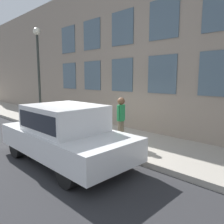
# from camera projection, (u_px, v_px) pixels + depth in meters

# --- Properties ---
(ground_plane) EXTENTS (80.00, 80.00, 0.00)m
(ground_plane) POSITION_uv_depth(u_px,v_px,m) (90.00, 148.00, 7.95)
(ground_plane) COLOR #2D2D30
(sidewalk) EXTENTS (2.95, 60.00, 0.17)m
(sidewalk) POSITION_uv_depth(u_px,v_px,m) (117.00, 138.00, 8.98)
(sidewalk) COLOR #A8A093
(sidewalk) RESTS_ON ground_plane
(building_facade) EXTENTS (0.33, 40.00, 7.45)m
(building_facade) POSITION_uv_depth(u_px,v_px,m) (143.00, 51.00, 9.57)
(building_facade) COLOR gray
(building_facade) RESTS_ON ground_plane
(fire_hydrant) EXTENTS (0.37, 0.47, 0.78)m
(fire_hydrant) POSITION_uv_depth(u_px,v_px,m) (103.00, 130.00, 8.33)
(fire_hydrant) COLOR gold
(fire_hydrant) RESTS_ON sidewalk
(person) EXTENTS (0.40, 0.27, 1.67)m
(person) POSITION_uv_depth(u_px,v_px,m) (121.00, 116.00, 7.95)
(person) COLOR #726651
(person) RESTS_ON sidewalk
(parked_car_white_near) EXTENTS (2.06, 4.57, 1.73)m
(parked_car_white_near) POSITION_uv_depth(u_px,v_px,m) (65.00, 131.00, 6.54)
(parked_car_white_near) COLOR black
(parked_car_white_near) RESTS_ON ground_plane
(street_lamp) EXTENTS (0.36, 0.36, 4.83)m
(street_lamp) POSITION_uv_depth(u_px,v_px,m) (38.00, 65.00, 11.01)
(street_lamp) COLOR #2D332D
(street_lamp) RESTS_ON sidewalk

